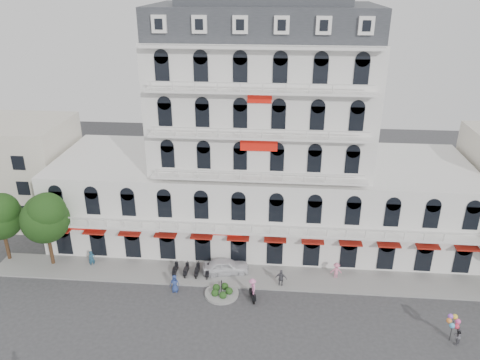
# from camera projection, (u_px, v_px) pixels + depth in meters

# --- Properties ---
(ground) EXTENTS (120.00, 120.00, 0.00)m
(ground) POSITION_uv_depth(u_px,v_px,m) (249.00, 342.00, 38.19)
(ground) COLOR #38383A
(ground) RESTS_ON ground
(sidewalk) EXTENTS (53.00, 4.00, 0.16)m
(sidewalk) POSITION_uv_depth(u_px,v_px,m) (255.00, 277.00, 46.37)
(sidewalk) COLOR gray
(sidewalk) RESTS_ON ground
(main_building) EXTENTS (45.00, 15.00, 25.80)m
(main_building) POSITION_uv_depth(u_px,v_px,m) (261.00, 152.00, 50.60)
(main_building) COLOR silver
(main_building) RESTS_ON ground
(flank_building_west) EXTENTS (14.00, 10.00, 12.00)m
(flank_building_west) POSITION_uv_depth(u_px,v_px,m) (13.00, 170.00, 56.34)
(flank_building_west) COLOR beige
(flank_building_west) RESTS_ON ground
(traffic_island) EXTENTS (3.20, 3.20, 1.60)m
(traffic_island) POSITION_uv_depth(u_px,v_px,m) (222.00, 292.00, 43.79)
(traffic_island) COLOR gray
(traffic_island) RESTS_ON ground
(parked_scooter_row) EXTENTS (4.40, 1.80, 1.10)m
(parked_scooter_row) POSITION_uv_depth(u_px,v_px,m) (192.00, 275.00, 46.71)
(parked_scooter_row) COLOR black
(parked_scooter_row) RESTS_ON ground
(tree_west_outer) EXTENTS (4.50, 4.48, 7.76)m
(tree_west_outer) POSITION_uv_depth(u_px,v_px,m) (0.00, 215.00, 47.15)
(tree_west_outer) COLOR #382314
(tree_west_outer) RESTS_ON ground
(tree_west_inner) EXTENTS (4.76, 4.76, 8.25)m
(tree_west_inner) POSITION_uv_depth(u_px,v_px,m) (45.00, 216.00, 46.17)
(tree_west_inner) COLOR #382314
(tree_west_inner) RESTS_ON ground
(parked_car) EXTENTS (4.88, 2.66, 1.58)m
(parked_car) POSITION_uv_depth(u_px,v_px,m) (226.00, 266.00, 46.77)
(parked_car) COLOR white
(parked_car) RESTS_ON ground
(rider_center) EXTENTS (0.98, 1.67, 2.31)m
(rider_center) POSITION_uv_depth(u_px,v_px,m) (252.00, 289.00, 42.68)
(rider_center) COLOR black
(rider_center) RESTS_ON ground
(pedestrian_left) EXTENTS (0.88, 0.57, 1.80)m
(pedestrian_left) POSITION_uv_depth(u_px,v_px,m) (175.00, 283.00, 43.98)
(pedestrian_left) COLOR navy
(pedestrian_left) RESTS_ON ground
(pedestrian_mid) EXTENTS (1.15, 0.62, 1.87)m
(pedestrian_mid) POSITION_uv_depth(u_px,v_px,m) (281.00, 278.00, 44.65)
(pedestrian_mid) COLOR #55545C
(pedestrian_mid) RESTS_ON ground
(pedestrian_right) EXTENTS (1.16, 0.69, 1.76)m
(pedestrian_right) POSITION_uv_depth(u_px,v_px,m) (336.00, 271.00, 45.89)
(pedestrian_right) COLOR pink
(pedestrian_right) RESTS_ON ground
(pedestrian_far) EXTENTS (0.78, 0.73, 1.79)m
(pedestrian_far) POSITION_uv_depth(u_px,v_px,m) (92.00, 259.00, 47.79)
(pedestrian_far) COLOR navy
(pedestrian_far) RESTS_ON ground
(balloon_vendor) EXTENTS (1.45, 1.30, 2.45)m
(balloon_vendor) POSITION_uv_depth(u_px,v_px,m) (456.00, 330.00, 37.67)
(balloon_vendor) COLOR #58585F
(balloon_vendor) RESTS_ON ground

